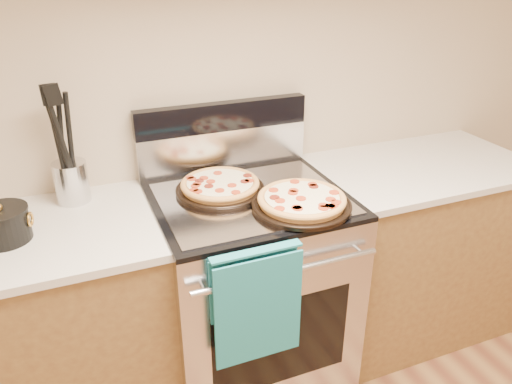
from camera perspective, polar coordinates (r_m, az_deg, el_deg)
name	(u,v)px	position (r m, az deg, el deg)	size (l,w,h in m)	color
wall_back	(218,70)	(2.16, -4.36, 13.75)	(4.00, 4.00, 0.00)	tan
range_body	(250,292)	(2.23, -0.74, -11.35)	(0.76, 0.68, 0.90)	#B7B7BC
oven_window	(281,342)	(2.00, 2.92, -16.73)	(0.56, 0.01, 0.40)	black
cooktop	(249,198)	(1.99, -0.81, -0.72)	(0.76, 0.68, 0.02)	black
backsplash_lower	(223,149)	(2.22, -3.75, 4.92)	(0.76, 0.06, 0.18)	silver
backsplash_upper	(222,116)	(2.17, -3.86, 8.63)	(0.76, 0.06, 0.12)	black
oven_handle	(288,272)	(1.75, 3.73, -9.06)	(0.03, 0.03, 0.70)	silver
dish_towel	(256,303)	(1.77, 0.04, -12.57)	(0.32, 0.05, 0.42)	#19697F
foil_sheet	(252,198)	(1.96, -0.49, -0.74)	(0.70, 0.55, 0.01)	gray
cabinet_left	(34,342)	(2.18, -24.00, -15.41)	(1.00, 0.62, 0.88)	brown
countertop_left	(9,241)	(1.93, -26.41, -5.05)	(1.02, 0.64, 0.03)	#B9B1A6
cabinet_right	(410,250)	(2.65, 17.16, -6.34)	(1.00, 0.62, 0.88)	brown
countertop_right	(423,167)	(2.45, 18.53, 2.75)	(1.02, 0.64, 0.03)	#B9B1A6
pepperoni_pizza_back	(220,186)	(2.00, -4.12, 0.67)	(0.35, 0.35, 0.05)	#C37E3B
pepperoni_pizza_front	(302,201)	(1.88, 5.25, -1.07)	(0.37, 0.37, 0.05)	#C37E3B
utensil_crock	(72,182)	(2.06, -20.33, 1.09)	(0.13, 0.13, 0.16)	silver
saucepan	(3,226)	(1.89, -26.94, -3.50)	(0.17, 0.17, 0.11)	black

